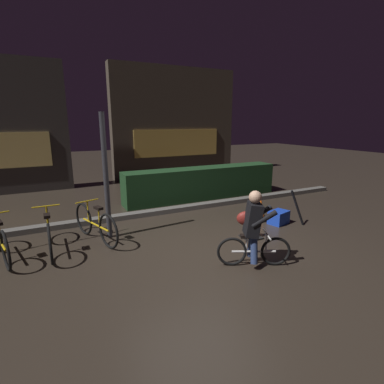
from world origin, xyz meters
TOP-DOWN VIEW (x-y plane):
  - ground_plane at (0.00, 0.00)m, footprint 40.00×40.00m
  - sidewalk_curb at (0.00, 2.20)m, footprint 12.00×0.24m
  - hedge_row at (1.80, 3.10)m, footprint 4.80×0.70m
  - storefront_right at (2.68, 7.20)m, footprint 5.38×0.54m
  - street_post at (-1.35, 1.20)m, footprint 0.10×0.10m
  - parked_bike_leftmost at (-3.18, 1.01)m, footprint 0.52×1.60m
  - parked_bike_left_mid at (-2.44, 0.99)m, footprint 0.46×1.71m
  - parked_bike_center_left at (-1.62, 1.13)m, footprint 0.59×1.58m
  - traffic_cone_near at (1.18, -0.10)m, footprint 0.36×0.36m
  - traffic_cone_far at (2.03, 0.68)m, footprint 0.36×0.36m
  - blue_crate at (2.26, 0.30)m, footprint 0.51×0.43m
  - cyclist at (0.47, -1.02)m, footprint 1.09×0.66m
  - closed_umbrella at (2.55, 0.05)m, footprint 0.35×0.20m

SIDE VIEW (x-z plane):
  - ground_plane at x=0.00m, z-range 0.00..0.00m
  - sidewalk_curb at x=0.00m, z-range 0.00..0.12m
  - blue_crate at x=2.26m, z-range 0.00..0.30m
  - traffic_cone_far at x=2.03m, z-range -0.01..0.52m
  - traffic_cone_near at x=1.18m, z-range -0.01..0.57m
  - parked_bike_leftmost at x=-3.18m, z-range -0.03..0.72m
  - parked_bike_center_left at x=-1.62m, z-range -0.03..0.73m
  - parked_bike_left_mid at x=-2.44m, z-range -0.04..0.75m
  - closed_umbrella at x=2.55m, z-range 0.00..0.81m
  - hedge_row at x=1.80m, z-range 0.00..0.94m
  - cyclist at x=0.47m, z-range 0.01..1.25m
  - street_post at x=-1.35m, z-range 0.00..2.45m
  - storefront_right at x=2.68m, z-range -0.01..4.44m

